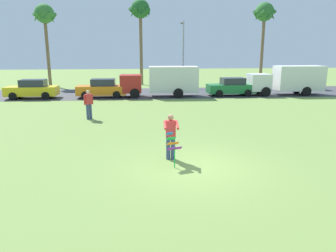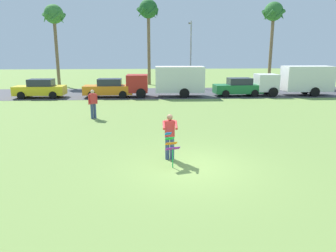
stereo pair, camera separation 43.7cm
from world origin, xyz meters
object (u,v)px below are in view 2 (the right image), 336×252
(person_kite_flyer, at_px, (170,135))
(parked_car_orange, at_px, (109,88))
(parked_car_green, at_px, (238,87))
(streetlight_pole, at_px, (191,50))
(palm_tree_centre_far, at_px, (273,15))
(parked_truck_white_box, at_px, (298,80))
(parked_car_yellow, at_px, (40,89))
(person_walker_near, at_px, (93,103))
(palm_tree_left_near, at_px, (54,18))
(palm_tree_right_near, at_px, (148,13))
(kite_held, at_px, (171,145))
(parked_truck_red_cab, at_px, (170,81))

(person_kite_flyer, xyz_separation_m, parked_car_orange, (-4.16, 16.62, -0.18))
(parked_car_green, relative_size, streetlight_pole, 0.61)
(person_kite_flyer, relative_size, palm_tree_centre_far, 0.19)
(parked_truck_white_box, bearing_deg, parked_car_green, 179.99)
(parked_car_green, height_order, streetlight_pole, streetlight_pole)
(parked_car_orange, bearing_deg, parked_car_yellow, -180.00)
(parked_truck_white_box, xyz_separation_m, palm_tree_centre_far, (0.90, 9.26, 6.41))
(person_kite_flyer, xyz_separation_m, parked_car_green, (7.26, 16.63, -0.18))
(parked_truck_white_box, bearing_deg, person_walker_near, -151.79)
(parked_car_orange, height_order, person_walker_near, person_walker_near)
(parked_car_green, bearing_deg, parked_truck_white_box, -0.01)
(parked_car_yellow, distance_m, person_walker_near, 10.76)
(palm_tree_left_near, height_order, palm_tree_right_near, palm_tree_right_near)
(kite_held, distance_m, palm_tree_left_near, 30.46)
(palm_tree_left_near, distance_m, streetlight_pole, 15.71)
(kite_held, xyz_separation_m, parked_truck_white_box, (12.69, 17.35, 0.62))
(palm_tree_centre_far, relative_size, streetlight_pole, 1.33)
(parked_car_green, bearing_deg, palm_tree_right_near, 127.39)
(parked_car_orange, distance_m, palm_tree_right_near, 13.08)
(palm_tree_right_near, bearing_deg, palm_tree_centre_far, -3.96)
(palm_tree_left_near, bearing_deg, parked_truck_red_cab, -39.73)
(parked_car_yellow, xyz_separation_m, person_walker_near, (5.93, -8.98, 0.16))
(person_walker_near, bearing_deg, palm_tree_centre_far, 45.96)
(parked_car_orange, xyz_separation_m, person_walker_near, (0.11, -8.98, 0.16))
(parked_truck_red_cab, relative_size, streetlight_pole, 0.96)
(parked_car_orange, relative_size, streetlight_pole, 0.60)
(parked_car_yellow, relative_size, palm_tree_centre_far, 0.45)
(kite_held, relative_size, parked_truck_white_box, 0.17)
(parked_truck_red_cab, bearing_deg, person_kite_flyer, -94.11)
(parked_car_yellow, bearing_deg, palm_tree_right_near, 47.37)
(parked_truck_white_box, xyz_separation_m, streetlight_pole, (-8.78, 7.11, 2.59))
(palm_tree_right_near, height_order, streetlight_pole, palm_tree_right_near)
(parked_car_green, xyz_separation_m, person_walker_near, (-11.31, -8.98, 0.16))
(parked_truck_red_cab, xyz_separation_m, person_walker_near, (-5.24, -8.98, -0.48))
(parked_truck_white_box, distance_m, palm_tree_left_near, 26.59)
(kite_held, height_order, palm_tree_centre_far, palm_tree_centre_far)
(person_kite_flyer, relative_size, parked_car_green, 0.41)
(parked_truck_red_cab, height_order, palm_tree_left_near, palm_tree_left_near)
(parked_car_orange, height_order, parked_truck_red_cab, parked_truck_red_cab)
(palm_tree_right_near, height_order, palm_tree_centre_far, palm_tree_right_near)
(palm_tree_centre_far, distance_m, person_walker_near, 26.29)
(parked_truck_red_cab, bearing_deg, palm_tree_centre_far, 36.76)
(parked_truck_white_box, distance_m, palm_tree_centre_far, 11.30)
(parked_car_green, height_order, parked_truck_white_box, parked_truck_white_box)
(parked_car_yellow, relative_size, person_walker_near, 2.43)
(palm_tree_left_near, bearing_deg, person_kite_flyer, -67.55)
(streetlight_pole, bearing_deg, parked_truck_white_box, -38.97)
(parked_car_yellow, height_order, parked_truck_red_cab, parked_truck_red_cab)
(parked_car_green, height_order, palm_tree_left_near, palm_tree_left_near)
(palm_tree_left_near, bearing_deg, kite_held, -68.08)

